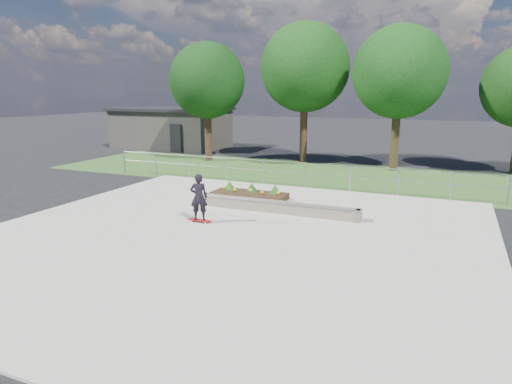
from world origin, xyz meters
The scene contains 11 objects.
ground centered at (0.00, 0.00, 0.00)m, with size 120.00×120.00×0.00m, color black.
grass_verge centered at (0.00, 11.00, 0.01)m, with size 30.00×8.00×0.02m, color #2E5221.
concrete_slab centered at (0.00, 0.00, 0.03)m, with size 15.00×15.00×0.06m, color #ADA899.
fence centered at (0.00, 7.50, 0.77)m, with size 20.06×0.06×1.20m.
building centered at (-14.00, 18.00, 1.51)m, with size 8.40×5.40×3.00m.
tree_far_left centered at (-8.00, 13.00, 4.85)m, with size 4.55×4.55×7.15m.
tree_mid_left centered at (-2.50, 15.00, 5.61)m, with size 5.25×5.25×8.25m.
tree_mid_right centered at (3.00, 14.00, 5.23)m, with size 4.90×4.90×7.70m.
grind_ledge centered at (0.33, 3.00, 0.26)m, with size 6.00×0.44×0.43m.
planter_bed centered at (-1.40, 4.58, 0.24)m, with size 3.00×1.20×0.61m.
skateboarder centered at (-1.54, 0.83, 0.90)m, with size 0.80×0.56×1.62m.
Camera 1 is at (5.92, -11.70, 4.33)m, focal length 32.00 mm.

